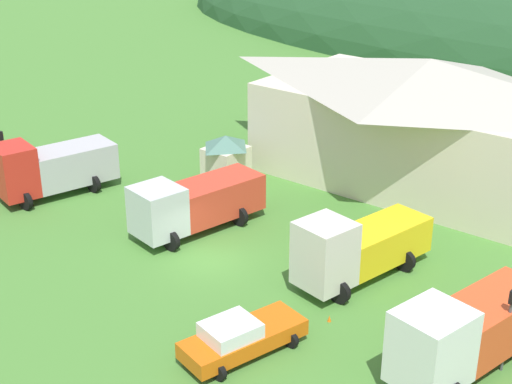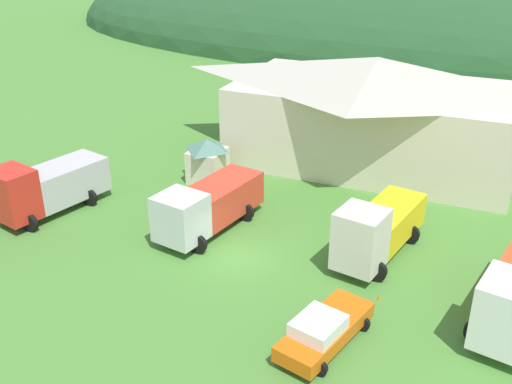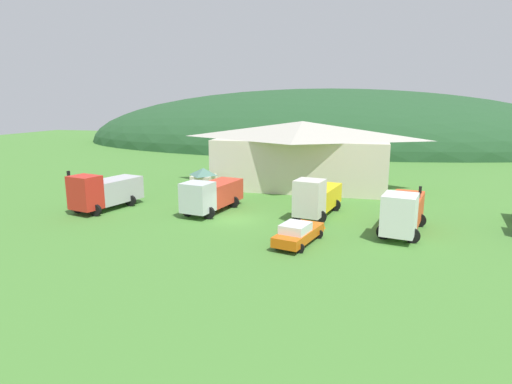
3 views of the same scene
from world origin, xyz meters
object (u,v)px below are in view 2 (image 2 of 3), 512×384
(depot_building, at_px, (374,110))
(flatbed_truck_yellow, at_px, (377,229))
(play_shed_cream, at_px, (207,159))
(crane_truck_red, at_px, (46,186))
(traffic_cone_near_pickup, at_px, (379,300))
(service_pickup_orange, at_px, (324,330))
(tow_truck_silver, at_px, (207,205))

(depot_building, relative_size, flatbed_truck_yellow, 2.70)
(play_shed_cream, relative_size, crane_truck_red, 0.40)
(flatbed_truck_yellow, distance_m, traffic_cone_near_pickup, 4.33)
(depot_building, xyz_separation_m, play_shed_cream, (-9.61, -7.88, -2.48))
(depot_building, distance_m, play_shed_cream, 12.67)
(depot_building, bearing_deg, play_shed_cream, -140.63)
(service_pickup_orange, relative_size, traffic_cone_near_pickup, 9.43)
(depot_building, relative_size, traffic_cone_near_pickup, 35.83)
(service_pickup_orange, xyz_separation_m, traffic_cone_near_pickup, (1.49, 4.28, -0.83))
(play_shed_cream, relative_size, flatbed_truck_yellow, 0.38)
(depot_building, xyz_separation_m, service_pickup_orange, (3.03, -21.58, -3.22))
(play_shed_cream, bearing_deg, crane_truck_red, -129.42)
(tow_truck_silver, bearing_deg, flatbed_truck_yellow, 106.04)
(play_shed_cream, distance_m, crane_truck_red, 10.72)
(crane_truck_red, bearing_deg, tow_truck_silver, 113.90)
(depot_building, height_order, tow_truck_silver, depot_building)
(play_shed_cream, relative_size, traffic_cone_near_pickup, 5.11)
(depot_building, relative_size, play_shed_cream, 7.01)
(traffic_cone_near_pickup, bearing_deg, crane_truck_red, 176.85)
(tow_truck_silver, xyz_separation_m, traffic_cone_near_pickup, (10.79, -2.90, -1.67))
(crane_truck_red, xyz_separation_m, traffic_cone_near_pickup, (20.93, -1.15, -1.81))
(crane_truck_red, height_order, flatbed_truck_yellow, flatbed_truck_yellow)
(play_shed_cream, height_order, crane_truck_red, crane_truck_red)
(crane_truck_red, distance_m, service_pickup_orange, 20.21)
(depot_building, relative_size, service_pickup_orange, 3.80)
(tow_truck_silver, bearing_deg, crane_truck_red, -69.51)
(crane_truck_red, bearing_deg, service_pickup_orange, 88.51)
(depot_building, distance_m, flatbed_truck_yellow, 14.12)
(play_shed_cream, height_order, traffic_cone_near_pickup, play_shed_cream)
(traffic_cone_near_pickup, bearing_deg, tow_truck_silver, 164.96)
(play_shed_cream, xyz_separation_m, tow_truck_silver, (3.34, -6.53, 0.11))
(flatbed_truck_yellow, bearing_deg, service_pickup_orange, 8.42)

